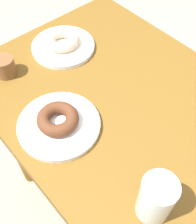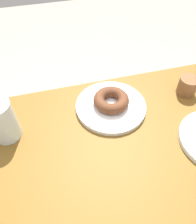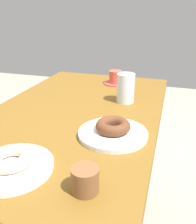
% 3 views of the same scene
% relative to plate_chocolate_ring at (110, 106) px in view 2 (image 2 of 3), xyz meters
% --- Properties ---
extents(table, '(1.12, 0.65, 0.77)m').
position_rel_plate_chocolate_ring_xyz_m(table, '(0.16, 0.19, -0.14)').
color(table, brown).
rests_on(table, ground_plane).
extents(plate_chocolate_ring, '(0.22, 0.22, 0.01)m').
position_rel_plate_chocolate_ring_xyz_m(plate_chocolate_ring, '(0.00, 0.00, 0.00)').
color(plate_chocolate_ring, white).
rests_on(plate_chocolate_ring, table).
extents(napkin_chocolate_ring, '(0.18, 0.18, 0.00)m').
position_rel_plate_chocolate_ring_xyz_m(napkin_chocolate_ring, '(0.00, 0.00, 0.01)').
color(napkin_chocolate_ring, white).
rests_on(napkin_chocolate_ring, plate_chocolate_ring).
extents(donut_chocolate_ring, '(0.11, 0.11, 0.03)m').
position_rel_plate_chocolate_ring_xyz_m(donut_chocolate_ring, '(0.00, -0.00, 0.03)').
color(donut_chocolate_ring, '#59311D').
rests_on(donut_chocolate_ring, napkin_chocolate_ring).
extents(water_glass, '(0.08, 0.08, 0.12)m').
position_rel_plate_chocolate_ring_xyz_m(water_glass, '(0.31, 0.02, 0.05)').
color(water_glass, silver).
rests_on(water_glass, table).
extents(sugar_jar, '(0.06, 0.06, 0.06)m').
position_rel_plate_chocolate_ring_xyz_m(sugar_jar, '(-0.27, -0.00, 0.02)').
color(sugar_jar, brown).
rests_on(sugar_jar, table).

